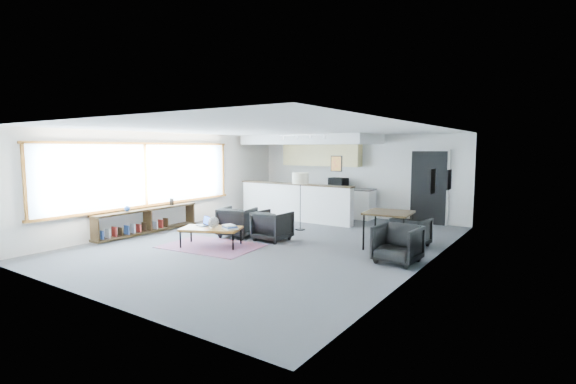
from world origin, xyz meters
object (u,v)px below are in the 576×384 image
Objects in this scene: armchair_right at (272,224)px; dining_table at (389,215)px; dining_chair_far at (411,233)px; microwave at (338,182)px; laptop at (205,223)px; ceramic_pot at (213,222)px; armchair_left at (237,220)px; dining_chair_near at (397,245)px; floor_lamp at (300,180)px; book_stack at (230,227)px; coffee_table at (211,229)px.

dining_table is at bearing -161.99° from armchair_right.
dining_chair_far is 1.09× the size of microwave.
ceramic_pot is (0.38, -0.10, 0.06)m from laptop.
armchair_left reaches higher than dining_chair_near.
microwave is (-0.35, 4.04, 0.73)m from armchair_right.
dining_chair_near is at bearing -41.80° from microwave.
book_stack is at bearing -93.69° from floor_lamp.
dining_chair_near reaches higher than laptop.
dining_table reaches higher than laptop.
laptop reaches higher than book_stack.
armchair_right is at bearing 74.42° from book_stack.
floor_lamp reaches higher than microwave.
ceramic_pot is at bearing 3.08° from laptop.
dining_chair_far is at bearing 101.75° from dining_chair_near.
armchair_left is at bearing 123.30° from book_stack.
microwave is at bearing 132.64° from dining_chair_near.
coffee_table is 2.94m from floor_lamp.
ceramic_pot is at bearing -147.69° from dining_table.
dining_table is (3.54, 0.94, 0.33)m from armchair_left.
armchair_right is at bearing 33.52° from coffee_table.
armchair_left is (-0.21, 1.13, 0.01)m from coffee_table.
coffee_table is at bearing -85.51° from microwave.
coffee_table is 2.15× the size of dining_chair_near.
book_stack is 5.23m from microwave.
floor_lamp is (0.94, 2.61, 0.85)m from laptop.
microwave is (0.64, 4.16, 0.72)m from armchair_left.
floor_lamp is 2.84m from dining_table.
dining_chair_far is at bearing -174.41° from armchair_left.
floor_lamp is at bearing 5.22° from dining_chair_far.
coffee_table is 4.13× the size of laptop.
dining_chair_near is (4.21, 0.90, -0.14)m from laptop.
armchair_right is (0.32, 1.15, -0.08)m from book_stack.
dining_table is 1.52× the size of dining_chair_near.
laptop is at bearing -164.40° from dining_chair_near.
dining_chair_near is 1.11× the size of dining_chair_far.
dining_table is at bearing -13.55° from floor_lamp.
dining_chair_near is (4.12, -0.12, -0.06)m from armchair_left.
dining_chair_far is (3.90, 1.38, -0.09)m from armchair_left.
armchair_left is 4.27m from microwave.
ceramic_pot is at bearing 43.79° from dining_chair_far.
microwave reaches higher than ceramic_pot.
armchair_right is 1.38× the size of microwave.
ceramic_pot is 1.16m from armchair_left.
laptop is 4.31m from dining_chair_near.
dining_table is at bearing -38.91° from microwave.
laptop is 4.67m from dining_chair_far.
ceramic_pot is 0.31× the size of armchair_left.
armchair_right is (0.71, 1.24, -0.16)m from ceramic_pot.
laptop is 0.52× the size of dining_chair_near.
armchair_left is 4.14m from dining_chair_far.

